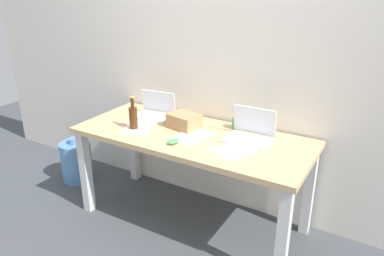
{
  "coord_description": "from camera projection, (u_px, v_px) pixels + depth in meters",
  "views": [
    {
      "loc": [
        1.29,
        -2.19,
        1.83
      ],
      "look_at": [
        0.0,
        0.0,
        0.8
      ],
      "focal_mm": 34.9,
      "sensor_mm": 36.0,
      "label": 1
    }
  ],
  "objects": [
    {
      "name": "beer_bottle",
      "position": [
        133.0,
        117.0,
        2.83
      ],
      "size": [
        0.06,
        0.06,
        0.25
      ],
      "color": "#47280F",
      "rests_on": "desk"
    },
    {
      "name": "laptop_right",
      "position": [
        250.0,
        134.0,
        2.64
      ],
      "size": [
        0.32,
        0.25,
        0.23
      ],
      "color": "silver",
      "rests_on": "desk"
    },
    {
      "name": "paper_sheet_front_right",
      "position": [
        236.0,
        150.0,
        2.5
      ],
      "size": [
        0.32,
        0.36,
        0.0
      ],
      "primitive_type": "cube",
      "rotation": [
        0.0,
        0.0,
        -0.47
      ],
      "color": "white",
      "rests_on": "desk"
    },
    {
      "name": "water_cooler_jug",
      "position": [
        77.0,
        161.0,
        3.58
      ],
      "size": [
        0.29,
        0.29,
        0.44
      ],
      "color": "#598CC6",
      "rests_on": "ground"
    },
    {
      "name": "ground_plane",
      "position": [
        192.0,
        220.0,
        3.04
      ],
      "size": [
        8.0,
        8.0,
        0.0
      ],
      "primitive_type": "plane",
      "color": "#42474C"
    },
    {
      "name": "back_wall",
      "position": [
        220.0,
        51.0,
        2.9
      ],
      "size": [
        5.2,
        0.08,
        2.6
      ],
      "primitive_type": "cube",
      "color": "silver",
      "rests_on": "ground"
    },
    {
      "name": "paper_sheet_front_left",
      "position": [
        139.0,
        128.0,
        2.87
      ],
      "size": [
        0.31,
        0.35,
        0.0
      ],
      "primitive_type": "cube",
      "rotation": [
        0.0,
        0.0,
        0.4
      ],
      "color": "white",
      "rests_on": "desk"
    },
    {
      "name": "computer_mouse",
      "position": [
        173.0,
        141.0,
        2.59
      ],
      "size": [
        0.08,
        0.11,
        0.03
      ],
      "primitive_type": "ellipsoid",
      "rotation": [
        0.0,
        0.0,
        -0.21
      ],
      "color": "#4C9E56",
      "rests_on": "desk"
    },
    {
      "name": "desk",
      "position": [
        192.0,
        147.0,
        2.79
      ],
      "size": [
        1.77,
        0.74,
        0.75
      ],
      "color": "tan",
      "rests_on": "ground"
    },
    {
      "name": "cardboard_box",
      "position": [
        184.0,
        121.0,
        2.86
      ],
      "size": [
        0.25,
        0.22,
        0.11
      ],
      "primitive_type": "cube",
      "rotation": [
        0.0,
        0.0,
        -0.18
      ],
      "color": "tan",
      "rests_on": "desk"
    },
    {
      "name": "coffee_mug",
      "position": [
        237.0,
        123.0,
        2.84
      ],
      "size": [
        0.08,
        0.08,
        0.09
      ],
      "primitive_type": "cylinder",
      "color": "#4C9E56",
      "rests_on": "desk"
    },
    {
      "name": "laptop_left",
      "position": [
        155.0,
        112.0,
        3.09
      ],
      "size": [
        0.33,
        0.27,
        0.2
      ],
      "color": "silver",
      "rests_on": "desk"
    },
    {
      "name": "paper_sheet_center",
      "position": [
        192.0,
        136.0,
        2.71
      ],
      "size": [
        0.24,
        0.32,
        0.0
      ],
      "primitive_type": "cube",
      "rotation": [
        0.0,
        0.0,
        -0.1
      ],
      "color": "white",
      "rests_on": "desk"
    }
  ]
}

